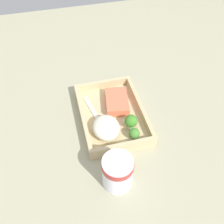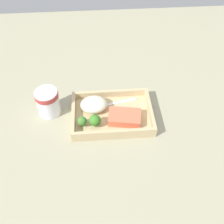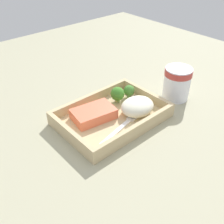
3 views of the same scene
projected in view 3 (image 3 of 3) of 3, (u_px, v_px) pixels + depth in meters
ground_plane at (112, 123)px, 73.87cm from camera, size 160.00×160.00×2.00cm
takeout_tray at (112, 118)px, 72.94cm from camera, size 28.87×20.26×1.20cm
tray_rim at (112, 112)px, 71.78cm from camera, size 28.87×20.26×2.82cm
salmon_fillet at (94, 114)px, 71.17cm from camera, size 12.32×9.05×2.85cm
mashed_potatoes at (137, 106)px, 72.59cm from camera, size 9.83×8.26×4.52cm
broccoli_floret_1 at (129, 91)px, 79.55cm from camera, size 3.30×3.30×3.98cm
broccoli_floret_2 at (118, 94)px, 77.13cm from camera, size 4.08×4.08×4.82cm
fork at (122, 126)px, 68.62cm from camera, size 15.80×4.87×0.44cm
paper_cup at (177, 82)px, 79.62cm from camera, size 8.29×8.29×10.11cm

